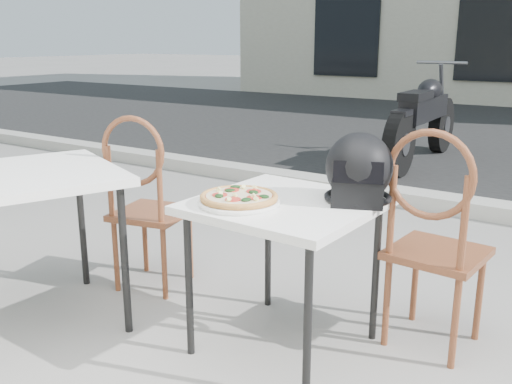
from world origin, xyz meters
The scene contains 9 objects.
curb centered at (0.00, 3.00, 0.06)m, with size 30.00×0.25×0.12m, color #ADAAA1.
cafe_table_main centered at (-0.38, 0.49, 0.61)m, with size 0.74×0.74×0.67m.
plate centered at (-0.51, 0.33, 0.68)m, with size 0.38×0.38×0.02m.
pizza centered at (-0.51, 0.33, 0.71)m, with size 0.38×0.38×0.04m.
helmet centered at (-0.12, 0.65, 0.80)m, with size 0.37×0.38×0.29m.
cafe_chair_main centered at (0.15, 0.81, 0.55)m, with size 0.41×0.41×0.99m.
cafe_table_side centered at (-1.47, 0.03, 0.68)m, with size 1.03×1.03×0.75m.
cafe_chair_side centered at (-1.30, 0.60, 0.54)m, with size 0.44×0.44×0.96m.
motorcycle centered at (-1.12, 4.69, 0.48)m, with size 0.57×2.19×1.09m.
Camera 1 is at (0.79, -1.49, 1.32)m, focal length 40.00 mm.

